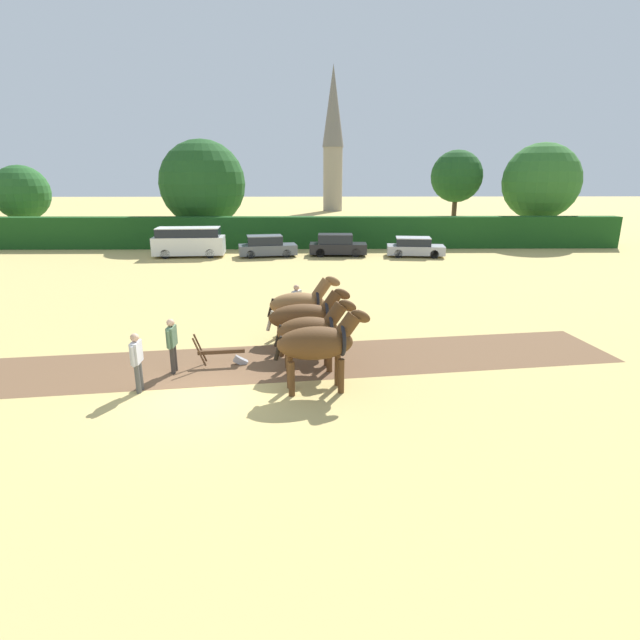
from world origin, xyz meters
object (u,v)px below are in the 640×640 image
object	(u,v)px
draft_horse_lead_left	(319,343)
parked_car_left	(267,247)
draft_horse_lead_right	(312,331)
parked_car_center	(415,247)
tree_far_left	(22,193)
farmer_beside_team	(297,302)
draft_horse_trail_right	(301,304)
plow	(226,355)
church_spire	(333,136)
parked_car_center_left	(337,245)
farmer_at_plow	(172,341)
farmer_onlooker_left	(137,358)
draft_horse_trail_left	(306,317)
tree_left	(203,184)
tree_center_left	(457,177)
tree_center	(541,182)
parked_van	(189,242)

from	to	relation	value
draft_horse_lead_left	parked_car_left	size ratio (longest dim) A/B	0.63
draft_horse_lead_right	parked_car_center	bearing A→B (deg)	63.41
tree_far_left	farmer_beside_team	distance (m)	36.20
draft_horse_trail_right	parked_car_center	xyz separation A→B (m)	(8.02, 18.91, -0.64)
plow	church_spire	bearing A→B (deg)	77.27
parked_car_center_left	plow	bearing A→B (deg)	-99.53
plow	farmer_beside_team	bearing A→B (deg)	55.32
plow	parked_car_left	world-z (taller)	parked_car_left
farmer_at_plow	farmer_onlooker_left	xyz separation A→B (m)	(-0.61, -1.40, 0.00)
farmer_beside_team	farmer_onlooker_left	bearing A→B (deg)	-97.27
draft_horse_trail_left	parked_car_left	xyz separation A→B (m)	(-3.12, 20.60, -0.54)
farmer_onlooker_left	draft_horse_trail_left	bearing A→B (deg)	33.05
draft_horse_lead_right	farmer_beside_team	size ratio (longest dim) A/B	1.54
tree_left	tree_center_left	bearing A→B (deg)	4.46
tree_center	church_spire	bearing A→B (deg)	114.16
parked_car_center_left	tree_far_left	bearing A→B (deg)	165.60
draft_horse_lead_left	farmer_at_plow	distance (m)	4.71
farmer_beside_team	draft_horse_lead_left	bearing A→B (deg)	-55.40
draft_horse_lead_right	parked_car_left	xyz separation A→B (m)	(-3.33, 22.17, -0.53)
tree_far_left	tree_center_left	world-z (taller)	tree_center_left
draft_horse_trail_left	farmer_at_plow	size ratio (longest dim) A/B	1.70
tree_center	parked_car_center_left	size ratio (longest dim) A/B	1.99
parked_van	parked_car_center	world-z (taller)	parked_van
parked_car_center	draft_horse_trail_right	bearing A→B (deg)	-106.15
draft_horse_lead_left	plow	bearing A→B (deg)	138.65
tree_center_left	draft_horse_trail_left	world-z (taller)	tree_center_left
draft_horse_trail_right	parked_van	distance (m)	20.98
tree_center	draft_horse_lead_left	size ratio (longest dim) A/B	3.06
farmer_beside_team	parked_car_center_left	distance (m)	18.03
tree_far_left	draft_horse_trail_left	xyz separation A→B (m)	(25.26, -29.21, -2.97)
church_spire	parked_van	world-z (taller)	church_spire
farmer_at_plow	parked_car_center_left	xyz separation A→B (m)	(6.17, 22.69, -0.25)
draft_horse_lead_right	farmer_beside_team	bearing A→B (deg)	89.92
farmer_beside_team	parked_car_left	size ratio (longest dim) A/B	0.38
draft_horse_lead_left	draft_horse_trail_right	distance (m)	4.74
tree_left	parked_car_center_left	distance (m)	14.56
tree_far_left	draft_horse_trail_left	size ratio (longest dim) A/B	2.25
tree_center_left	draft_horse_trail_left	bearing A→B (deg)	-113.59
draft_horse_lead_right	draft_horse_trail_right	bearing A→B (deg)	89.87
parked_van	parked_car_center	distance (m)	16.66
draft_horse_lead_left	farmer_beside_team	bearing A→B (deg)	89.88
tree_center	parked_van	distance (m)	30.67
tree_center	farmer_onlooker_left	world-z (taller)	tree_center
tree_left	plow	size ratio (longest dim) A/B	5.05
draft_horse_trail_right	parked_car_left	distance (m)	19.27
farmer_at_plow	parked_car_left	xyz separation A→B (m)	(0.95, 22.34, -0.27)
draft_horse_trail_left	parked_car_center	bearing A→B (deg)	61.56
church_spire	farmer_beside_team	distance (m)	64.35
plow	farmer_beside_team	distance (m)	4.80
tree_left	draft_horse_lead_right	bearing A→B (deg)	-72.69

